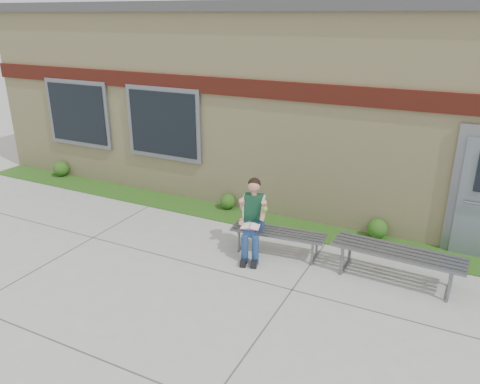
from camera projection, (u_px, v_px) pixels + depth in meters
The scene contains 9 objects.
ground at pixel (219, 290), 7.16m from camera, with size 80.00×80.00×0.00m, color #9E9E99.
grass_strip at pixel (282, 225), 9.32m from camera, with size 16.00×0.80×0.02m, color #274F15.
school_building at pixel (336, 95), 11.41m from camera, with size 16.20×6.22×4.20m.
bench_left at pixel (278, 236), 8.15m from camera, with size 1.68×0.61×0.43m.
bench_right at pixel (397, 258), 7.28m from camera, with size 2.02×0.64×0.52m.
girl at pixel (253, 217), 8.01m from camera, with size 0.58×0.88×1.36m.
shrub_west at pixel (61, 169), 12.06m from camera, with size 0.39×0.39×0.39m, color #274F15.
shrub_mid at pixel (228, 201), 10.04m from camera, with size 0.33×0.33×0.33m, color #274F15.
shrub_east at pixel (377, 229), 8.71m from camera, with size 0.38×0.38×0.38m, color #274F15.
Camera 1 is at (3.03, -5.36, 3.96)m, focal length 35.00 mm.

